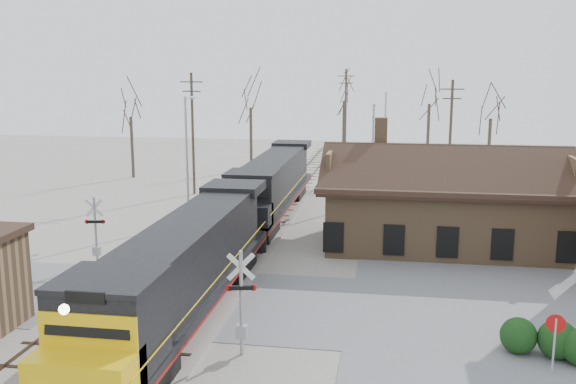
% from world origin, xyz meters
% --- Properties ---
extents(ground, '(140.00, 140.00, 0.00)m').
position_xyz_m(ground, '(0.00, 0.00, 0.00)').
color(ground, '#A6A196').
rests_on(ground, ground).
extents(road, '(60.00, 9.00, 0.03)m').
position_xyz_m(road, '(0.00, 0.00, 0.01)').
color(road, slate).
rests_on(road, ground).
extents(track_main, '(3.40, 90.00, 0.24)m').
position_xyz_m(track_main, '(0.00, 15.00, 0.07)').
color(track_main, '#A6A196').
rests_on(track_main, ground).
extents(track_siding, '(3.40, 90.00, 0.24)m').
position_xyz_m(track_siding, '(-4.50, 15.00, 0.07)').
color(track_siding, '#A6A196').
rests_on(track_siding, ground).
extents(depot, '(15.20, 9.31, 7.90)m').
position_xyz_m(depot, '(11.99, 12.00, 2.41)').
color(depot, olive).
rests_on(depot, ground).
extents(locomotive_lead, '(3.11, 20.84, 4.63)m').
position_xyz_m(locomotive_lead, '(0.00, -3.15, 2.43)').
color(locomotive_lead, black).
rests_on(locomotive_lead, ground).
extents(locomotive_trailing, '(3.11, 20.84, 4.38)m').
position_xyz_m(locomotive_trailing, '(0.00, 17.97, 2.43)').
color(locomotive_trailing, black).
rests_on(locomotive_trailing, ground).
extents(crossbuck_near, '(1.19, 0.35, 4.20)m').
position_xyz_m(crossbuck_near, '(3.17, -5.36, 1.96)').
color(crossbuck_near, '#A5A8AD').
rests_on(crossbuck_near, ground).
extents(crossbuck_far, '(1.14, 0.30, 4.01)m').
position_xyz_m(crossbuck_far, '(-7.48, 4.34, 1.88)').
color(crossbuck_far, '#A5A8AD').
rests_on(crossbuck_far, ground).
extents(do_not_enter_sign, '(0.69, 0.18, 2.33)m').
position_xyz_m(do_not_enter_sign, '(14.74, -5.19, 1.61)').
color(do_not_enter_sign, '#A5A8AD').
rests_on(do_not_enter_sign, ground).
extents(hedge_a, '(1.43, 1.43, 1.43)m').
position_xyz_m(hedge_a, '(13.84, -3.48, 0.72)').
color(hedge_a, black).
rests_on(hedge_a, ground).
extents(hedge_b, '(1.52, 1.52, 1.52)m').
position_xyz_m(hedge_b, '(15.23, -3.73, 0.76)').
color(hedge_b, black).
rests_on(hedge_b, ground).
extents(streetlight_a, '(0.25, 2.04, 9.06)m').
position_xyz_m(streetlight_a, '(-5.61, 15.27, 5.07)').
color(streetlight_a, '#A5A8AD').
rests_on(streetlight_a, ground).
extents(streetlight_b, '(0.25, 2.04, 8.15)m').
position_xyz_m(streetlight_b, '(7.17, 24.86, 4.60)').
color(streetlight_b, '#A5A8AD').
rests_on(streetlight_b, ground).
extents(streetlight_c, '(0.25, 2.04, 8.65)m').
position_xyz_m(streetlight_c, '(7.99, 37.27, 4.86)').
color(streetlight_c, '#A5A8AD').
rests_on(streetlight_c, ground).
extents(utility_pole_a, '(2.00, 0.24, 10.64)m').
position_xyz_m(utility_pole_a, '(-8.51, 25.71, 5.55)').
color(utility_pole_a, '#382D23').
rests_on(utility_pole_a, ground).
extents(utility_pole_b, '(2.00, 0.24, 10.91)m').
position_xyz_m(utility_pole_b, '(3.31, 46.58, 5.69)').
color(utility_pole_b, '#382D23').
rests_on(utility_pole_b, ground).
extents(utility_pole_c, '(2.00, 0.24, 10.04)m').
position_xyz_m(utility_pole_c, '(13.69, 28.74, 5.25)').
color(utility_pole_c, '#382D23').
rests_on(utility_pole_c, ground).
extents(tree_a, '(4.12, 4.12, 10.10)m').
position_xyz_m(tree_a, '(-17.34, 33.21, 7.19)').
color(tree_a, '#382D23').
rests_on(tree_a, ground).
extents(tree_b, '(4.53, 4.53, 11.09)m').
position_xyz_m(tree_b, '(-6.58, 40.46, 7.90)').
color(tree_b, '#382D23').
rests_on(tree_b, ground).
extents(tree_c, '(4.71, 4.71, 11.53)m').
position_xyz_m(tree_c, '(2.79, 50.81, 8.21)').
color(tree_c, '#382D23').
rests_on(tree_c, ground).
extents(tree_d, '(4.85, 4.85, 11.88)m').
position_xyz_m(tree_d, '(12.52, 41.95, 8.46)').
color(tree_d, '#382D23').
rests_on(tree_d, ground).
extents(tree_e, '(4.15, 4.15, 10.16)m').
position_xyz_m(tree_e, '(18.05, 36.13, 7.23)').
color(tree_e, '#382D23').
rests_on(tree_e, ground).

